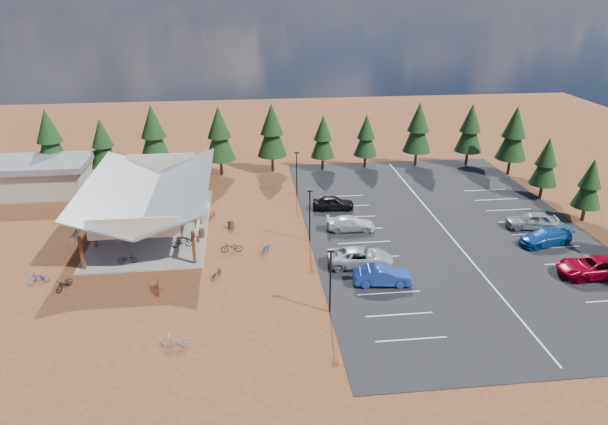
{
  "coord_description": "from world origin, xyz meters",
  "views": [
    {
      "loc": [
        -0.7,
        -43.43,
        22.33
      ],
      "look_at": [
        4.71,
        4.21,
        1.98
      ],
      "focal_mm": 32.0,
      "sensor_mm": 36.0,
      "label": 1
    }
  ],
  "objects_px": {
    "lamp_post_0": "(330,276)",
    "bike_14": "(266,248)",
    "bike_5": "(159,230)",
    "bike_7": "(181,199)",
    "bike_15": "(212,215)",
    "lamp_post_1": "(310,212)",
    "bike_1": "(125,236)",
    "bike_16": "(232,247)",
    "car_8": "(532,220)",
    "bike_2": "(141,214)",
    "bike_4": "(182,242)",
    "car_2": "(360,257)",
    "bike_11": "(158,286)",
    "car_7": "(546,237)",
    "car_1": "(382,276)",
    "lamp_post_2": "(297,170)",
    "bike_13": "(176,340)",
    "bike_9": "(34,277)",
    "bike_12": "(216,274)",
    "car_6": "(594,267)",
    "outbuilding": "(41,176)",
    "bike_8": "(64,284)",
    "trash_bin_0": "(201,234)",
    "car_3": "(351,224)",
    "bike_3": "(142,194)",
    "bike_0": "(127,259)",
    "bike_10": "(39,277)",
    "bike_pavilion": "(150,190)",
    "trash_bin_1": "(231,224)",
    "car_4": "(333,203)"
  },
  "relations": [
    {
      "from": "car_3",
      "to": "car_6",
      "type": "xyz_separation_m",
      "value": [
        18.12,
        -11.12,
        0.13
      ]
    },
    {
      "from": "lamp_post_0",
      "to": "bike_14",
      "type": "distance_m",
      "value": 11.22
    },
    {
      "from": "car_1",
      "to": "car_8",
      "type": "height_order",
      "value": "car_8"
    },
    {
      "from": "lamp_post_0",
      "to": "car_3",
      "type": "xyz_separation_m",
      "value": [
        4.25,
        13.88,
        -2.25
      ]
    },
    {
      "from": "bike_8",
      "to": "bike_11",
      "type": "bearing_deg",
      "value": 13.31
    },
    {
      "from": "outbuilding",
      "to": "bike_13",
      "type": "bearing_deg",
      "value": -59.59
    },
    {
      "from": "bike_5",
      "to": "bike_3",
      "type": "bearing_deg",
      "value": 6.29
    },
    {
      "from": "lamp_post_1",
      "to": "bike_15",
      "type": "relative_size",
      "value": 3.4
    },
    {
      "from": "car_7",
      "to": "bike_16",
      "type": "bearing_deg",
      "value": -104.41
    },
    {
      "from": "bike_3",
      "to": "car_6",
      "type": "xyz_separation_m",
      "value": [
        39.74,
        -21.85,
        0.21
      ]
    },
    {
      "from": "lamp_post_0",
      "to": "car_7",
      "type": "xyz_separation_m",
      "value": [
        21.51,
        8.76,
        -2.21
      ]
    },
    {
      "from": "bike_8",
      "to": "car_4",
      "type": "bearing_deg",
      "value": 53.07
    },
    {
      "from": "lamp_post_0",
      "to": "bike_15",
      "type": "height_order",
      "value": "lamp_post_0"
    },
    {
      "from": "bike_pavilion",
      "to": "bike_16",
      "type": "distance_m",
      "value": 10.68
    },
    {
      "from": "bike_16",
      "to": "car_7",
      "type": "distance_m",
      "value": 28.81
    },
    {
      "from": "bike_1",
      "to": "bike_13",
      "type": "xyz_separation_m",
      "value": [
        6.34,
        -16.67,
        -0.1
      ]
    },
    {
      "from": "bike_5",
      "to": "lamp_post_0",
      "type": "bearing_deg",
      "value": -147.6
    },
    {
      "from": "bike_pavilion",
      "to": "trash_bin_1",
      "type": "height_order",
      "value": "bike_pavilion"
    },
    {
      "from": "lamp_post_1",
      "to": "lamp_post_2",
      "type": "xyz_separation_m",
      "value": [
        0.0,
        12.0,
        0.0
      ]
    },
    {
      "from": "bike_7",
      "to": "car_1",
      "type": "xyz_separation_m",
      "value": [
        17.67,
        -19.3,
        0.24
      ]
    },
    {
      "from": "bike_14",
      "to": "bike_15",
      "type": "xyz_separation_m",
      "value": [
        -5.13,
        8.12,
        -0.01
      ]
    },
    {
      "from": "car_2",
      "to": "bike_11",
      "type": "bearing_deg",
      "value": 101.39
    },
    {
      "from": "bike_7",
      "to": "bike_15",
      "type": "relative_size",
      "value": 1.03
    },
    {
      "from": "bike_11",
      "to": "car_2",
      "type": "relative_size",
      "value": 0.33
    },
    {
      "from": "bike_11",
      "to": "car_2",
      "type": "height_order",
      "value": "car_2"
    },
    {
      "from": "bike_15",
      "to": "bike_13",
      "type": "bearing_deg",
      "value": 108.91
    },
    {
      "from": "lamp_post_0",
      "to": "bike_3",
      "type": "distance_m",
      "value": 30.2
    },
    {
      "from": "outbuilding",
      "to": "car_1",
      "type": "bearing_deg",
      "value": -36.04
    },
    {
      "from": "lamp_post_2",
      "to": "bike_11",
      "type": "xyz_separation_m",
      "value": [
        -12.91,
        -19.75,
        -2.43
      ]
    },
    {
      "from": "bike_12",
      "to": "car_3",
      "type": "bearing_deg",
      "value": -120.58
    },
    {
      "from": "trash_bin_0",
      "to": "car_3",
      "type": "height_order",
      "value": "car_3"
    },
    {
      "from": "lamp_post_1",
      "to": "bike_12",
      "type": "distance_m",
      "value": 10.71
    },
    {
      "from": "bike_1",
      "to": "car_6",
      "type": "relative_size",
      "value": 0.31
    },
    {
      "from": "bike_pavilion",
      "to": "bike_10",
      "type": "distance_m",
      "value": 13.1
    },
    {
      "from": "bike_4",
      "to": "bike_8",
      "type": "relative_size",
      "value": 1.01
    },
    {
      "from": "bike_1",
      "to": "bike_0",
      "type": "bearing_deg",
      "value": 177.21
    },
    {
      "from": "bike_10",
      "to": "car_2",
      "type": "height_order",
      "value": "car_2"
    },
    {
      "from": "bike_12",
      "to": "bike_16",
      "type": "height_order",
      "value": "bike_16"
    },
    {
      "from": "car_7",
      "to": "car_1",
      "type": "bearing_deg",
      "value": -83.31
    },
    {
      "from": "lamp_post_2",
      "to": "bike_9",
      "type": "bearing_deg",
      "value": -143.61
    },
    {
      "from": "lamp_post_1",
      "to": "bike_1",
      "type": "xyz_separation_m",
      "value": [
        -17.14,
        1.66,
        -2.33
      ]
    },
    {
      "from": "bike_11",
      "to": "bike_13",
      "type": "relative_size",
      "value": 1.01
    },
    {
      "from": "bike_11",
      "to": "bike_13",
      "type": "xyz_separation_m",
      "value": [
        2.11,
        -7.26,
        -0.01
      ]
    },
    {
      "from": "bike_16",
      "to": "car_8",
      "type": "height_order",
      "value": "car_8"
    },
    {
      "from": "bike_8",
      "to": "bike_9",
      "type": "height_order",
      "value": "bike_8"
    },
    {
      "from": "bike_pavilion",
      "to": "trash_bin_0",
      "type": "bearing_deg",
      "value": -33.41
    },
    {
      "from": "bike_2",
      "to": "bike_4",
      "type": "bearing_deg",
      "value": -136.19
    },
    {
      "from": "bike_0",
      "to": "bike_16",
      "type": "distance_m",
      "value": 9.0
    },
    {
      "from": "bike_3",
      "to": "bike_11",
      "type": "relative_size",
      "value": 1.0
    },
    {
      "from": "outbuilding",
      "to": "bike_12",
      "type": "distance_m",
      "value": 30.15
    }
  ]
}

